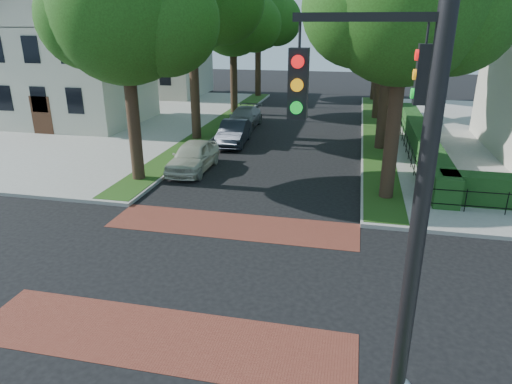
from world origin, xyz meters
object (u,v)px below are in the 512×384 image
(traffic_signal, at_px, (408,176))
(parked_car_front, at_px, (193,156))
(parked_car_middle, at_px, (234,133))
(parked_car_rear, at_px, (244,118))

(traffic_signal, xyz_separation_m, parked_car_front, (-8.49, 13.53, -3.98))
(parked_car_front, bearing_deg, traffic_signal, -58.27)
(parked_car_middle, relative_size, parked_car_rear, 0.91)
(parked_car_front, bearing_deg, parked_car_rear, 89.30)
(parked_car_middle, bearing_deg, traffic_signal, -71.71)
(parked_car_front, distance_m, parked_car_rear, 10.24)
(traffic_signal, height_order, parked_car_rear, traffic_signal)
(traffic_signal, height_order, parked_car_front, traffic_signal)
(parked_car_front, bearing_deg, parked_car_middle, 83.44)
(parked_car_front, xyz_separation_m, parked_car_middle, (0.59, 5.46, -0.02))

